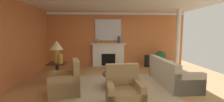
{
  "coord_description": "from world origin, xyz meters",
  "views": [
    {
      "loc": [
        -0.58,
        -4.85,
        1.68
      ],
      "look_at": [
        -0.23,
        1.11,
        1.0
      ],
      "focal_mm": 24.63,
      "sensor_mm": 36.0,
      "label": 1
    }
  ],
  "objects_px": {
    "sofa": "(171,75)",
    "vase_tall_corner": "(147,61)",
    "armchair_near_window": "(66,83)",
    "table_lamp": "(57,47)",
    "vase_on_side_table": "(61,59)",
    "armchair_facing_fireplace": "(124,94)",
    "coffee_table": "(118,77)",
    "potted_plant": "(160,58)",
    "side_table": "(58,72)",
    "mantel_mirror": "(108,30)",
    "vase_mantel_left": "(98,41)",
    "vase_mantel_right": "(119,40)",
    "fireplace": "(108,55)"
  },
  "relations": [
    {
      "from": "side_table",
      "to": "vase_mantel_right",
      "type": "height_order",
      "value": "vase_mantel_right"
    },
    {
      "from": "potted_plant",
      "to": "table_lamp",
      "type": "bearing_deg",
      "value": -153.39
    },
    {
      "from": "vase_tall_corner",
      "to": "vase_on_side_table",
      "type": "bearing_deg",
      "value": -145.32
    },
    {
      "from": "potted_plant",
      "to": "vase_mantel_left",
      "type": "bearing_deg",
      "value": 171.84
    },
    {
      "from": "vase_tall_corner",
      "to": "vase_mantel_right",
      "type": "bearing_deg",
      "value": 169.89
    },
    {
      "from": "side_table",
      "to": "mantel_mirror",
      "type": "bearing_deg",
      "value": 57.06
    },
    {
      "from": "armchair_near_window",
      "to": "table_lamp",
      "type": "bearing_deg",
      "value": 117.76
    },
    {
      "from": "potted_plant",
      "to": "armchair_facing_fireplace",
      "type": "bearing_deg",
      "value": -120.36
    },
    {
      "from": "sofa",
      "to": "vase_tall_corner",
      "type": "bearing_deg",
      "value": 90.82
    },
    {
      "from": "vase_on_side_table",
      "to": "vase_tall_corner",
      "type": "bearing_deg",
      "value": 34.68
    },
    {
      "from": "armchair_facing_fireplace",
      "to": "vase_on_side_table",
      "type": "relative_size",
      "value": 2.98
    },
    {
      "from": "mantel_mirror",
      "to": "armchair_facing_fireplace",
      "type": "distance_m",
      "value": 4.88
    },
    {
      "from": "fireplace",
      "to": "side_table",
      "type": "distance_m",
      "value": 3.24
    },
    {
      "from": "mantel_mirror",
      "to": "vase_mantel_right",
      "type": "bearing_deg",
      "value": -17.18
    },
    {
      "from": "armchair_near_window",
      "to": "potted_plant",
      "type": "bearing_deg",
      "value": 39.49
    },
    {
      "from": "sofa",
      "to": "armchair_facing_fireplace",
      "type": "relative_size",
      "value": 2.23
    },
    {
      "from": "fireplace",
      "to": "armchair_near_window",
      "type": "xyz_separation_m",
      "value": [
        -1.3,
        -3.67,
        -0.25
      ]
    },
    {
      "from": "armchair_near_window",
      "to": "fireplace",
      "type": "bearing_deg",
      "value": 70.51
    },
    {
      "from": "side_table",
      "to": "potted_plant",
      "type": "distance_m",
      "value": 4.89
    },
    {
      "from": "sofa",
      "to": "coffee_table",
      "type": "xyz_separation_m",
      "value": [
        -1.79,
        -0.21,
        0.04
      ]
    },
    {
      "from": "fireplace",
      "to": "sofa",
      "type": "bearing_deg",
      "value": -56.31
    },
    {
      "from": "mantel_mirror",
      "to": "vase_tall_corner",
      "type": "distance_m",
      "value": 2.54
    },
    {
      "from": "fireplace",
      "to": "vase_mantel_left",
      "type": "height_order",
      "value": "vase_mantel_left"
    },
    {
      "from": "armchair_facing_fireplace",
      "to": "vase_tall_corner",
      "type": "relative_size",
      "value": 1.59
    },
    {
      "from": "table_lamp",
      "to": "vase_mantel_right",
      "type": "relative_size",
      "value": 2.06
    },
    {
      "from": "side_table",
      "to": "armchair_facing_fireplace",
      "type": "bearing_deg",
      "value": -41.78
    },
    {
      "from": "vase_mantel_left",
      "to": "potted_plant",
      "type": "xyz_separation_m",
      "value": [
        3.1,
        -0.44,
        -0.8
      ]
    },
    {
      "from": "table_lamp",
      "to": "vase_on_side_table",
      "type": "height_order",
      "value": "table_lamp"
    },
    {
      "from": "sofa",
      "to": "vase_on_side_table",
      "type": "distance_m",
      "value": 3.7
    },
    {
      "from": "armchair_facing_fireplace",
      "to": "vase_on_side_table",
      "type": "xyz_separation_m",
      "value": [
        -1.88,
        1.69,
        0.55
      ]
    },
    {
      "from": "sofa",
      "to": "potted_plant",
      "type": "distance_m",
      "value": 2.56
    },
    {
      "from": "coffee_table",
      "to": "side_table",
      "type": "distance_m",
      "value": 2.08
    },
    {
      "from": "armchair_facing_fireplace",
      "to": "vase_mantel_left",
      "type": "distance_m",
      "value": 4.61
    },
    {
      "from": "side_table",
      "to": "vase_mantel_right",
      "type": "relative_size",
      "value": 1.92
    },
    {
      "from": "armchair_near_window",
      "to": "potted_plant",
      "type": "xyz_separation_m",
      "value": [
        3.85,
        3.17,
        0.19
      ]
    },
    {
      "from": "sofa",
      "to": "side_table",
      "type": "height_order",
      "value": "sofa"
    },
    {
      "from": "armchair_near_window",
      "to": "vase_mantel_left",
      "type": "bearing_deg",
      "value": 78.32
    },
    {
      "from": "sofa",
      "to": "armchair_near_window",
      "type": "relative_size",
      "value": 2.21
    },
    {
      "from": "side_table",
      "to": "vase_tall_corner",
      "type": "distance_m",
      "value": 4.46
    },
    {
      "from": "vase_mantel_right",
      "to": "armchair_near_window",
      "type": "bearing_deg",
      "value": -117.06
    },
    {
      "from": "coffee_table",
      "to": "potted_plant",
      "type": "bearing_deg",
      "value": 48.91
    },
    {
      "from": "coffee_table",
      "to": "potted_plant",
      "type": "height_order",
      "value": "potted_plant"
    },
    {
      "from": "mantel_mirror",
      "to": "vase_tall_corner",
      "type": "bearing_deg",
      "value": -12.14
    },
    {
      "from": "side_table",
      "to": "potted_plant",
      "type": "xyz_separation_m",
      "value": [
        4.37,
        2.19,
        0.09
      ]
    },
    {
      "from": "side_table",
      "to": "vase_on_side_table",
      "type": "distance_m",
      "value": 0.5
    },
    {
      "from": "armchair_near_window",
      "to": "mantel_mirror",
      "type": "bearing_deg",
      "value": 71.08
    },
    {
      "from": "fireplace",
      "to": "table_lamp",
      "type": "bearing_deg",
      "value": -124.1
    },
    {
      "from": "sofa",
      "to": "potted_plant",
      "type": "height_order",
      "value": "sofa"
    },
    {
      "from": "fireplace",
      "to": "potted_plant",
      "type": "relative_size",
      "value": 2.16
    },
    {
      "from": "sofa",
      "to": "armchair_facing_fireplace",
      "type": "distance_m",
      "value": 2.33
    }
  ]
}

